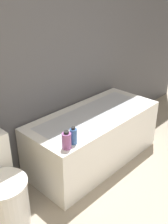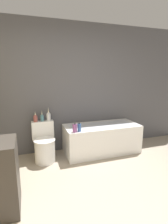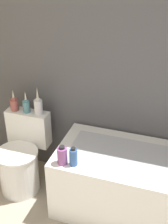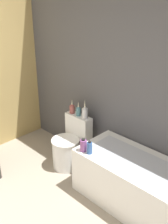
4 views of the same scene
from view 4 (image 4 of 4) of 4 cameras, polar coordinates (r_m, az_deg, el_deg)
wall_back_tiled at (r=3.30m, az=6.29°, el=7.53°), size 6.40×0.06×2.60m
bathtub at (r=3.11m, az=12.11°, el=-15.35°), size 1.52×0.67×0.58m
toilet at (r=3.70m, az=-3.28°, el=-7.45°), size 0.41×0.52×0.71m
vase_gold at (r=3.66m, az=-2.60°, el=0.82°), size 0.07×0.07×0.21m
vase_silver at (r=3.58m, az=-1.22°, el=0.28°), size 0.07×0.07×0.21m
vase_bronze at (r=3.49m, az=0.17°, el=-0.01°), size 0.08×0.08×0.27m
shampoo_bottle_tall at (r=3.05m, az=-0.13°, el=-7.26°), size 0.08×0.08×0.16m
shampoo_bottle_short at (r=3.00m, az=1.22°, el=-7.81°), size 0.06×0.06×0.16m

